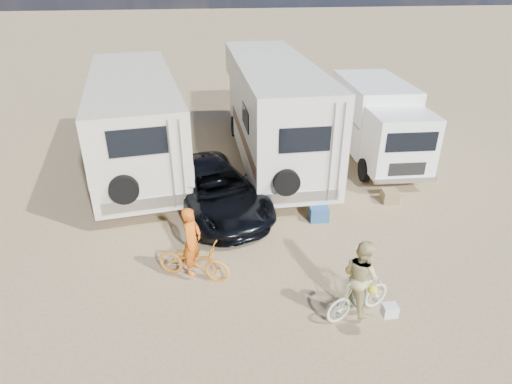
{
  "coord_description": "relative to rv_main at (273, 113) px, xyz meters",
  "views": [
    {
      "loc": [
        -2.79,
        -7.88,
        6.6
      ],
      "look_at": [
        -1.44,
        2.12,
        1.3
      ],
      "focal_mm": 30.61,
      "sensor_mm": 36.0,
      "label": 1
    }
  ],
  "objects": [
    {
      "name": "ground",
      "position": [
        0.12,
        -7.2,
        -1.8
      ],
      "size": [
        140.0,
        140.0,
        0.0
      ],
      "primitive_type": "plane",
      "color": "tan",
      "rests_on": "ground"
    },
    {
      "name": "rider_woman",
      "position": [
        0.38,
        -8.44,
        -0.97
      ],
      "size": [
        0.87,
        0.97,
        1.66
      ],
      "primitive_type": "imported",
      "rotation": [
        0.0,
        0.0,
        1.92
      ],
      "color": "tan",
      "rests_on": "ground"
    },
    {
      "name": "rider_man",
      "position": [
        -3.01,
        -6.72,
        -0.96
      ],
      "size": [
        0.62,
        0.72,
        1.68
      ],
      "primitive_type": "imported",
      "rotation": [
        0.0,
        0.0,
        1.15
      ],
      "color": "#DD5E12",
      "rests_on": "ground"
    },
    {
      "name": "box_truck",
      "position": [
        3.79,
        -0.63,
        -0.4
      ],
      "size": [
        2.35,
        5.65,
        2.8
      ],
      "primitive_type": null,
      "rotation": [
        0.0,
        0.0,
        -0.04
      ],
      "color": "white",
      "rests_on": "ground"
    },
    {
      "name": "bike_man",
      "position": [
        -3.01,
        -6.72,
        -1.33
      ],
      "size": [
        1.88,
        1.29,
        0.94
      ],
      "primitive_type": "imported",
      "rotation": [
        0.0,
        0.0,
        1.15
      ],
      "color": "orange",
      "rests_on": "ground"
    },
    {
      "name": "rv_left",
      "position": [
        -4.88,
        0.03,
        -0.18
      ],
      "size": [
        3.94,
        9.21,
        3.25
      ],
      "primitive_type": null,
      "rotation": [
        0.0,
        0.0,
        0.14
      ],
      "color": "beige",
      "rests_on": "ground"
    },
    {
      "name": "cooler",
      "position": [
        0.57,
        -4.6,
        -1.59
      ],
      "size": [
        0.55,
        0.41,
        0.43
      ],
      "primitive_type": "cube",
      "rotation": [
        0.0,
        0.0,
        -0.04
      ],
      "color": "#254E83",
      "rests_on": "ground"
    },
    {
      "name": "dark_suv",
      "position": [
        -2.37,
        -3.57,
        -1.13
      ],
      "size": [
        3.66,
        5.32,
        1.35
      ],
      "primitive_type": "imported",
      "rotation": [
        0.0,
        0.0,
        0.32
      ],
      "color": "black",
      "rests_on": "ground"
    },
    {
      "name": "bike_woman",
      "position": [
        0.38,
        -8.44,
        -1.32
      ],
      "size": [
        1.66,
        0.97,
        0.96
      ],
      "primitive_type": "imported",
      "rotation": [
        0.0,
        0.0,
        1.92
      ],
      "color": "beige",
      "rests_on": "ground"
    },
    {
      "name": "rv_main",
      "position": [
        0.0,
        0.0,
        0.0
      ],
      "size": [
        2.7,
        9.02,
        3.61
      ],
      "primitive_type": null,
      "rotation": [
        0.0,
        0.0,
        0.02
      ],
      "color": "white",
      "rests_on": "ground"
    },
    {
      "name": "crate",
      "position": [
        3.05,
        -3.83,
        -1.61
      ],
      "size": [
        0.53,
        0.53,
        0.39
      ],
      "primitive_type": "cube",
      "rotation": [
        0.0,
        0.0,
        -0.1
      ],
      "color": "olive",
      "rests_on": "ground"
    },
    {
      "name": "bike_parked",
      "position": [
        4.67,
        -1.71,
        -1.3
      ],
      "size": [
        2.01,
        1.07,
        1.0
      ],
      "primitive_type": "imported",
      "rotation": [
        0.0,
        0.0,
        1.35
      ],
      "color": "black",
      "rests_on": "ground"
    }
  ]
}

